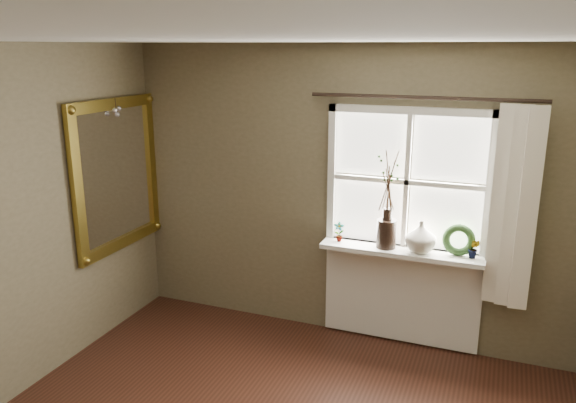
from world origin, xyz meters
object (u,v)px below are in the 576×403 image
(wreath, at_px, (458,243))
(gilt_mirror, at_px, (117,175))
(cream_vase, at_px, (421,237))
(dark_jug, at_px, (386,234))

(wreath, height_order, gilt_mirror, gilt_mirror)
(wreath, bearing_deg, cream_vase, -178.78)
(dark_jug, relative_size, gilt_mirror, 0.18)
(cream_vase, xyz_separation_m, gilt_mirror, (-2.67, -0.43, 0.40))
(dark_jug, xyz_separation_m, cream_vase, (0.29, 0.00, 0.01))
(dark_jug, distance_m, gilt_mirror, 2.46)
(cream_vase, height_order, gilt_mirror, gilt_mirror)
(dark_jug, distance_m, cream_vase, 0.29)
(dark_jug, xyz_separation_m, gilt_mirror, (-2.38, -0.43, 0.41))
(dark_jug, height_order, gilt_mirror, gilt_mirror)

